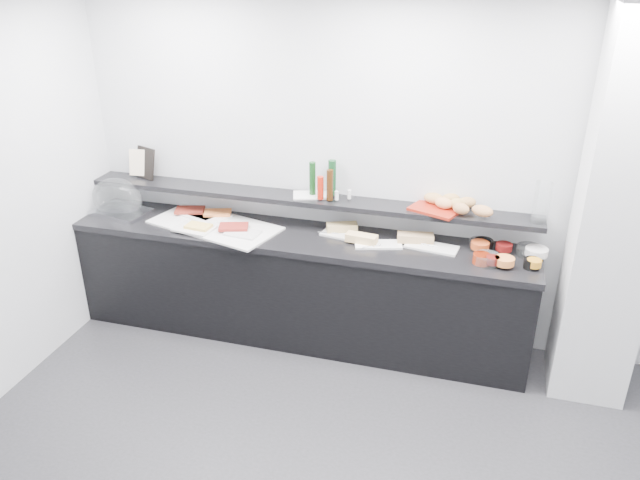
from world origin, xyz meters
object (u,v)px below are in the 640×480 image
(condiment_tray, at_px, (312,195))
(carafe, at_px, (542,203))
(bread_tray, at_px, (435,209))
(sandwich_plate_mid, at_px, (378,245))
(framed_print, at_px, (145,163))
(cloche_base, at_px, (122,212))

(condiment_tray, xyz_separation_m, carafe, (1.69, -0.06, 0.14))
(bread_tray, bearing_deg, sandwich_plate_mid, -132.77)
(framed_print, height_order, condiment_tray, framed_print)
(cloche_base, bearing_deg, carafe, 14.78)
(bread_tray, bearing_deg, carafe, 19.51)
(cloche_base, bearing_deg, framed_print, 74.83)
(carafe, bearing_deg, cloche_base, -177.20)
(sandwich_plate_mid, distance_m, framed_print, 2.09)
(framed_print, xyz_separation_m, carafe, (3.15, -0.09, 0.02))
(sandwich_plate_mid, relative_size, bread_tray, 1.00)
(condiment_tray, height_order, bread_tray, bread_tray)
(carafe, bearing_deg, framed_print, 178.44)
(carafe, bearing_deg, bread_tray, 178.38)
(condiment_tray, bearing_deg, bread_tray, -20.02)
(condiment_tray, bearing_deg, sandwich_plate_mid, -38.94)
(cloche_base, relative_size, condiment_tray, 1.52)
(sandwich_plate_mid, height_order, framed_print, framed_print)
(cloche_base, bearing_deg, condiment_tray, 19.87)
(framed_print, relative_size, carafe, 0.87)
(cloche_base, distance_m, framed_print, 0.45)
(sandwich_plate_mid, height_order, carafe, carafe)
(sandwich_plate_mid, bearing_deg, bread_tray, 10.26)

